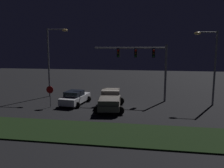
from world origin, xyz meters
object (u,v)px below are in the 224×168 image
object	(u,v)px
pickup_truck	(110,99)
street_lamp_left	(52,54)
car_sedan	(75,98)
traffic_signal_gantry	(144,59)
stop_sign	(50,92)
street_lamp_right	(211,59)

from	to	relation	value
pickup_truck	street_lamp_left	bearing A→B (deg)	52.59
car_sedan	traffic_signal_gantry	size ratio (longest dim) A/B	0.55
stop_sign	car_sedan	bearing A→B (deg)	37.70
car_sedan	street_lamp_right	xyz separation A→B (m)	(14.26, 2.01, 4.21)
street_lamp_left	car_sedan	bearing A→B (deg)	-42.00
traffic_signal_gantry	street_lamp_right	xyz separation A→B (m)	(6.96, -0.97, 0.05)
pickup_truck	stop_sign	size ratio (longest dim) A/B	2.51
pickup_truck	traffic_signal_gantry	bearing A→B (deg)	-43.66
street_lamp_right	car_sedan	bearing A→B (deg)	-171.96
traffic_signal_gantry	car_sedan	bearing A→B (deg)	-157.76
traffic_signal_gantry	street_lamp_right	size ratio (longest dim) A/B	1.06
car_sedan	pickup_truck	bearing A→B (deg)	-99.79
street_lamp_right	traffic_signal_gantry	bearing A→B (deg)	172.06
pickup_truck	street_lamp_left	distance (m)	10.38
street_lamp_right	stop_sign	size ratio (longest dim) A/B	3.52
street_lamp_left	street_lamp_right	size ratio (longest dim) A/B	1.08
car_sedan	stop_sign	bearing A→B (deg)	134.67
car_sedan	street_lamp_left	bearing A→B (deg)	54.98
pickup_truck	stop_sign	bearing A→B (deg)	87.16
pickup_truck	traffic_signal_gantry	distance (m)	6.57
street_lamp_right	stop_sign	bearing A→B (deg)	-167.41
street_lamp_right	pickup_truck	bearing A→B (deg)	-162.24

